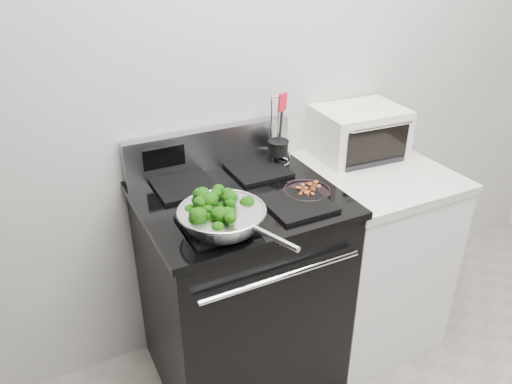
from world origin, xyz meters
TOP-DOWN VIEW (x-y plane):
  - back_wall at (0.00, 1.75)m, footprint 4.00×0.02m
  - gas_range at (-0.30, 1.41)m, footprint 0.79×0.69m
  - counter at (0.39, 1.41)m, footprint 0.62×0.68m
  - skillet at (-0.46, 1.21)m, footprint 0.32×0.48m
  - broccoli_pile at (-0.46, 1.22)m, footprint 0.25×0.25m
  - bacon_plate at (-0.04, 1.31)m, footprint 0.19×0.19m
  - utensil_holder at (-0.01, 1.61)m, footprint 0.11×0.11m
  - toaster_oven at (0.41, 1.59)m, footprint 0.42×0.33m

SIDE VIEW (x-z plane):
  - counter at x=0.39m, z-range 0.00..0.92m
  - gas_range at x=-0.30m, z-range -0.08..1.05m
  - bacon_plate at x=-0.04m, z-range 0.95..0.99m
  - skillet at x=-0.46m, z-range 0.97..1.03m
  - utensil_holder at x=-0.01m, z-range 0.85..1.17m
  - broccoli_pile at x=-0.46m, z-range 0.98..1.06m
  - toaster_oven at x=0.41m, z-range 0.92..1.15m
  - back_wall at x=0.00m, z-range 0.00..2.70m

